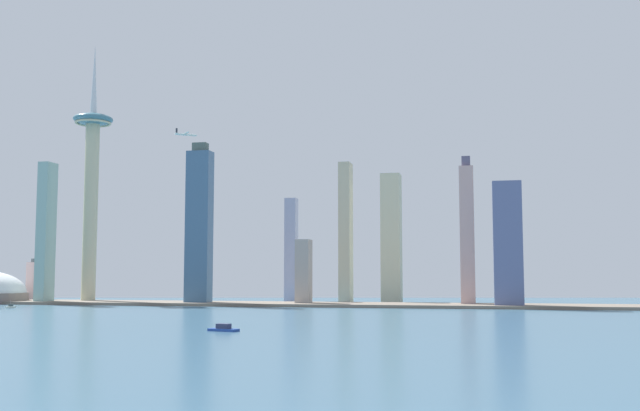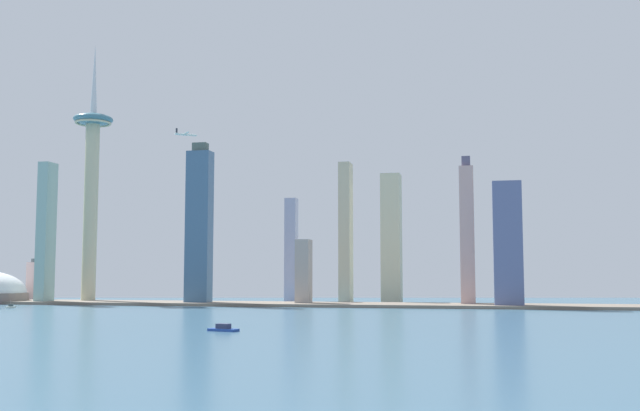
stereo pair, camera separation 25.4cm
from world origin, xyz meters
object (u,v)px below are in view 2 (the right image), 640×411
at_px(skyscraper_5, 291,250).
at_px(boat_4, 223,329).
at_px(skyscraper_2, 508,244).
at_px(boat_0, 11,307).
at_px(skyscraper_3, 46,233).
at_px(observation_tower, 92,171).
at_px(skyscraper_0, 199,226).
at_px(airplane, 186,134).
at_px(skyscraper_1, 37,281).
at_px(skyscraper_6, 391,238).
at_px(skyscraper_8, 346,232).
at_px(skyscraper_4, 467,234).
at_px(skyscraper_7, 304,272).

xyz_separation_m(skyscraper_5, boat_4, (65.12, -404.27, -56.81)).
bearing_deg(skyscraper_2, boat_0, -168.05).
bearing_deg(skyscraper_5, skyscraper_3, -161.69).
xyz_separation_m(observation_tower, skyscraper_3, (-33.27, -33.38, -70.43)).
height_order(skyscraper_0, airplane, airplane).
bearing_deg(skyscraper_1, skyscraper_2, -7.15).
bearing_deg(airplane, skyscraper_6, -14.25).
distance_m(skyscraper_2, skyscraper_8, 202.31).
bearing_deg(skyscraper_5, skyscraper_1, -176.96).
xyz_separation_m(boat_0, boat_4, (290.08, -224.08, 0.06)).
height_order(observation_tower, skyscraper_0, observation_tower).
xyz_separation_m(skyscraper_4, skyscraper_7, (-163.72, -11.20, -37.82)).
distance_m(observation_tower, skyscraper_0, 156.33).
height_order(skyscraper_6, skyscraper_8, skyscraper_8).
bearing_deg(boat_4, skyscraper_4, 84.01).
bearing_deg(skyscraper_2, skyscraper_1, 172.85).
distance_m(skyscraper_1, skyscraper_2, 542.11).
bearing_deg(boat_4, airplane, 130.50).
bearing_deg(skyscraper_1, boat_4, -46.38).
bearing_deg(skyscraper_1, skyscraper_7, -8.70).
xyz_separation_m(skyscraper_4, boat_0, (-419.15, -123.94, -69.81)).
relative_size(skyscraper_6, skyscraper_7, 2.15).
bearing_deg(skyscraper_3, skyscraper_1, 127.78).
bearing_deg(skyscraper_5, boat_0, -141.31).
relative_size(skyscraper_7, airplane, 3.18).
relative_size(skyscraper_5, skyscraper_6, 0.81).
relative_size(skyscraper_1, skyscraper_7, 0.75).
bearing_deg(skyscraper_8, airplane, -150.61).
relative_size(observation_tower, airplane, 13.96).
relative_size(skyscraper_0, skyscraper_6, 1.18).
relative_size(skyscraper_6, boat_4, 7.77).
distance_m(observation_tower, skyscraper_3, 84.75).
relative_size(skyscraper_3, skyscraper_7, 2.28).
bearing_deg(skyscraper_6, skyscraper_4, -42.55).
bearing_deg(boat_4, skyscraper_8, 105.25).
height_order(skyscraper_3, boat_4, skyscraper_3).
xyz_separation_m(skyscraper_1, boat_4, (369.78, -388.11, -22.14)).
relative_size(skyscraper_8, boat_0, 15.67).
distance_m(skyscraper_1, skyscraper_8, 369.02).
bearing_deg(boat_0, observation_tower, -161.22).
bearing_deg(skyscraper_7, skyscraper_1, 171.30).
distance_m(observation_tower, boat_4, 476.79).
height_order(skyscraper_0, skyscraper_8, skyscraper_0).
bearing_deg(skyscraper_5, skyscraper_6, 10.89).
bearing_deg(boat_4, observation_tower, 143.11).
xyz_separation_m(skyscraper_2, boat_0, (-456.99, -96.72, -58.27)).
bearing_deg(observation_tower, skyscraper_7, -3.96).
bearing_deg(boat_0, skyscraper_1, -132.76).
relative_size(skyscraper_1, boat_0, 4.97).
bearing_deg(skyscraper_6, skyscraper_3, -163.89).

